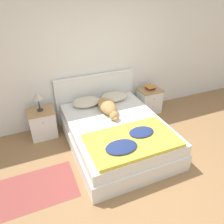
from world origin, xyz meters
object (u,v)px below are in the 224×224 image
nightstand_left (43,123)px  pillow_right (114,97)px  table_lamp (38,97)px  dog (108,107)px  pillow_left (86,102)px  bed (117,134)px  book_stack (150,87)px  nightstand_right (149,101)px

nightstand_left → pillow_right: bearing=-0.8°
table_lamp → pillow_right: bearing=-1.3°
pillow_right → dog: size_ratio=0.68×
pillow_left → nightstand_left: bearing=178.7°
dog → bed: bearing=-89.3°
pillow_left → pillow_right: same height
nightstand_left → book_stack: 2.38m
nightstand_right → dog: 1.29m
bed → dog: 0.54m
book_stack → table_lamp: 2.37m
pillow_right → dog: bearing=-127.5°
nightstand_left → pillow_right: pillow_right is taller
dog → nightstand_right: bearing=19.4°
bed → nightstand_left: nightstand_left is taller
nightstand_left → nightstand_right: size_ratio=1.00×
table_lamp → book_stack: bearing=0.1°
book_stack → nightstand_right: bearing=-89.1°
bed → book_stack: size_ratio=10.18×
pillow_left → dog: 0.50m
nightstand_left → table_lamp: 0.56m
bed → pillow_left: size_ratio=3.72×
nightstand_left → nightstand_right: (2.36, 0.00, 0.00)m
nightstand_right → dog: dog is taller
pillow_left → table_lamp: table_lamp is taller
bed → pillow_right: size_ratio=3.72×
book_stack → table_lamp: bearing=-179.9°
dog → nightstand_left: bearing=160.4°
pillow_left → dog: size_ratio=0.68×
book_stack → table_lamp: (-2.36, -0.01, 0.24)m
nightstand_right → pillow_left: (-1.48, -0.02, 0.29)m
dog → book_stack: (1.18, 0.43, 0.00)m
pillow_right → dog: dog is taller
bed → nightstand_right: 1.43m
bed → nightstand_left: size_ratio=3.70×
nightstand_left → table_lamp: size_ratio=1.56×
nightstand_right → pillow_right: bearing=-178.7°
pillow_left → pillow_right: size_ratio=1.00×
pillow_left → book_stack: pillow_left is taller
pillow_right → nightstand_left: bearing=179.2°
nightstand_left → book_stack: bearing=0.4°
bed → book_stack: bearing=35.4°
nightstand_right → nightstand_left: bearing=180.0°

